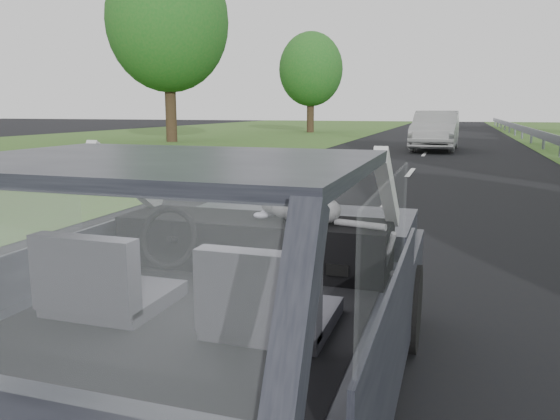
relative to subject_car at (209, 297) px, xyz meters
The scene contains 9 objects.
subject_car is the anchor object (origin of this frame).
dashboard 0.64m from the subject_car, 90.00° to the left, with size 1.58×0.45×0.30m, color black.
driver_seat 0.52m from the subject_car, 144.06° to the right, with size 0.50×0.72×0.42m, color #2A292D.
passenger_seat 0.52m from the subject_car, 35.94° to the right, with size 0.50×0.72×0.42m, color #2A292D.
steering_wheel 0.55m from the subject_car, 140.48° to the left, with size 0.36×0.36×0.04m, color black.
cat 0.77m from the subject_car, 65.09° to the left, with size 0.61×0.19×0.27m, color gray.
other_car 20.39m from the subject_car, 89.30° to the left, with size 1.85×4.69×1.54m, color silver.
tree_5 25.38m from the subject_car, 119.45° to the left, with size 5.81×5.81×8.81m, color #18571A, non-canonical shape.
tree_6 35.52m from the subject_car, 104.02° to the left, with size 4.30×4.30×6.51m, color #18571A, non-canonical shape.
Camera 1 is at (1.11, -2.30, 1.63)m, focal length 35.00 mm.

